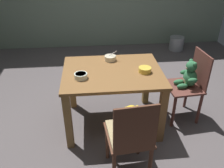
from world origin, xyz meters
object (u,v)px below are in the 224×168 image
object	(u,v)px
porridge_bowl_cream_far_center	(110,58)
metal_pail	(176,43)
dining_table	(112,82)
teddy_chair_near_right	(189,80)
porridge_bowl_white_near_left	(81,76)
teddy_chair_near_front	(130,131)
porridge_bowl_yellow_near_right	(145,70)

from	to	relation	value
porridge_bowl_cream_far_center	metal_pail	bearing A→B (deg)	51.10
dining_table	teddy_chair_near_right	bearing A→B (deg)	2.02
dining_table	porridge_bowl_white_near_left	xyz separation A→B (m)	(-0.34, -0.13, 0.16)
dining_table	metal_pail	bearing A→B (deg)	54.76
porridge_bowl_cream_far_center	teddy_chair_near_front	bearing A→B (deg)	-85.83
dining_table	metal_pail	size ratio (longest dim) A/B	3.76
metal_pail	porridge_bowl_white_near_left	bearing A→B (deg)	-129.11
teddy_chair_near_right	porridge_bowl_white_near_left	bearing A→B (deg)	2.26
metal_pail	dining_table	bearing A→B (deg)	-125.24
porridge_bowl_white_near_left	porridge_bowl_cream_far_center	size ratio (longest dim) A/B	0.94
teddy_chair_near_front	porridge_bowl_white_near_left	distance (m)	0.79
dining_table	metal_pail	xyz separation A→B (m)	(1.52, 2.15, -0.43)
teddy_chair_near_right	porridge_bowl_yellow_near_right	world-z (taller)	teddy_chair_near_right
teddy_chair_near_front	porridge_bowl_yellow_near_right	bearing A→B (deg)	-26.06
porridge_bowl_white_near_left	metal_pail	distance (m)	3.00
metal_pail	teddy_chair_near_right	bearing A→B (deg)	-106.38
porridge_bowl_white_near_left	metal_pail	size ratio (longest dim) A/B	0.47
porridge_bowl_white_near_left	teddy_chair_near_right	bearing A→B (deg)	7.61
dining_table	porridge_bowl_cream_far_center	xyz separation A→B (m)	(-0.00, 0.27, 0.16)
teddy_chair_near_right	porridge_bowl_cream_far_center	size ratio (longest dim) A/B	5.98
teddy_chair_near_right	porridge_bowl_yellow_near_right	bearing A→B (deg)	4.27
dining_table	porridge_bowl_yellow_near_right	size ratio (longest dim) A/B	7.96
dining_table	porridge_bowl_yellow_near_right	xyz separation A→B (m)	(0.34, -0.06, 0.16)
teddy_chair_near_right	porridge_bowl_cream_far_center	xyz separation A→B (m)	(-0.90, 0.24, 0.21)
dining_table	teddy_chair_near_right	distance (m)	0.90
teddy_chair_near_right	metal_pail	distance (m)	2.24
porridge_bowl_yellow_near_right	porridge_bowl_cream_far_center	size ratio (longest dim) A/B	0.94
dining_table	teddy_chair_near_right	size ratio (longest dim) A/B	1.26
porridge_bowl_yellow_near_right	porridge_bowl_white_near_left	bearing A→B (deg)	-174.04
porridge_bowl_yellow_near_right	metal_pail	world-z (taller)	porridge_bowl_yellow_near_right
teddy_chair_near_right	metal_pail	world-z (taller)	teddy_chair_near_right
teddy_chair_near_right	metal_pail	bearing A→B (deg)	-111.73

